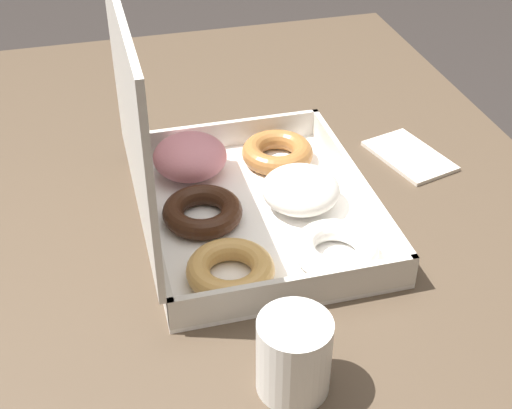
{
  "coord_description": "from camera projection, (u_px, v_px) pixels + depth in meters",
  "views": [
    {
      "loc": [
        -0.75,
        0.2,
        1.33
      ],
      "look_at": [
        -0.02,
        0.01,
        0.78
      ],
      "focal_mm": 50.0,
      "sensor_mm": 36.0,
      "label": 1
    }
  ],
  "objects": [
    {
      "name": "paper_napkin",
      "position": [
        409.0,
        156.0,
        1.06
      ],
      "size": [
        0.15,
        0.11,
        0.01
      ],
      "color": "silver",
      "rests_on": "dining_table"
    },
    {
      "name": "donut_box",
      "position": [
        233.0,
        185.0,
        0.92
      ],
      "size": [
        0.36,
        0.3,
        0.3
      ],
      "color": "white",
      "rests_on": "dining_table"
    },
    {
      "name": "coffee_mug",
      "position": [
        294.0,
        354.0,
        0.69
      ],
      "size": [
        0.07,
        0.07,
        0.09
      ],
      "color": "white",
      "rests_on": "dining_table"
    },
    {
      "name": "dining_table",
      "position": [
        256.0,
        263.0,
        1.02
      ],
      "size": [
        1.24,
        0.86,
        0.76
      ],
      "color": "#4C3D2D",
      "rests_on": "ground_plane"
    }
  ]
}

